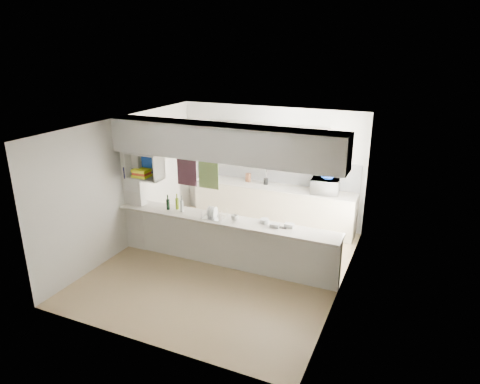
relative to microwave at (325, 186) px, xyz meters
The scene contains 16 objects.
floor 2.69m from the microwave, 122.58° to the right, with size 4.80×4.80×0.00m, color tan.
ceiling 2.89m from the microwave, 122.58° to the right, with size 4.80×4.80×0.00m, color white.
wall_back 1.38m from the microwave, 166.17° to the left, with size 4.20×4.20×0.00m, color silver.
wall_left 4.01m from the microwave, 148.81° to the right, with size 4.80×4.80×0.00m, color silver.
wall_right 2.22m from the microwave, 69.52° to the right, with size 4.80×4.80×0.00m, color silver.
servery_partition 2.62m from the microwave, 125.86° to the right, with size 4.20×0.50×2.60m.
cubby_shelf 3.65m from the microwave, 143.55° to the right, with size 0.65×0.35×0.50m.
kitchen_run 1.19m from the microwave, behind, with size 3.60×0.63×2.24m.
microwave is the anchor object (origin of this frame).
bowl 0.20m from the microwave, 31.40° to the left, with size 0.27×0.27×0.07m, color navy.
dish_rack 2.58m from the microwave, 125.71° to the right, with size 0.41×0.31×0.21m.
cup 2.37m from the microwave, 117.62° to the right, with size 0.13×0.13×0.11m, color white.
wine_bottles 3.10m from the microwave, 138.58° to the right, with size 0.36×0.14×0.32m.
plastic_tubs 2.03m from the microwave, 101.55° to the right, with size 0.60×0.23×0.08m.
utensil_jar 1.34m from the microwave, behind, with size 0.10×0.10×0.14m, color black.
knife_block 1.77m from the microwave, behind, with size 0.10×0.08×0.20m, color brown.
Camera 1 is at (3.09, -6.30, 3.85)m, focal length 32.00 mm.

